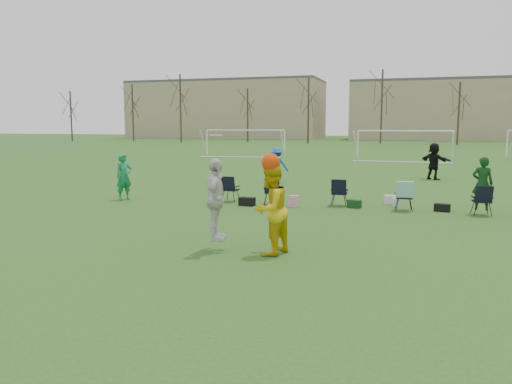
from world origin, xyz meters
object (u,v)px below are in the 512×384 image
(fielder_blue, at_px, (277,165))
(goal_left, at_px, (245,135))
(center_contest, at_px, (250,205))
(fielder_green_near, at_px, (124,177))
(fielder_black, at_px, (434,161))
(goal_mid, at_px, (404,137))

(fielder_blue, xyz_separation_m, goal_left, (-8.20, 19.72, 1.05))
(center_contest, xyz_separation_m, goal_left, (-11.14, 33.18, 0.82))
(fielder_green_near, xyz_separation_m, center_contest, (7.09, -6.26, 0.22))
(fielder_black, height_order, center_contest, center_contest)
(fielder_black, xyz_separation_m, goal_left, (-15.71, 15.78, 0.96))
(fielder_blue, distance_m, goal_mid, 18.67)
(goal_left, bearing_deg, goal_mid, -13.13)
(center_contest, distance_m, goal_mid, 31.32)
(fielder_green_near, distance_m, center_contest, 9.46)
(fielder_blue, relative_size, center_contest, 0.66)
(fielder_blue, relative_size, fielder_black, 0.91)
(fielder_green_near, height_order, goal_mid, goal_mid)
(fielder_green_near, distance_m, fielder_blue, 8.31)
(fielder_green_near, relative_size, goal_left, 0.24)
(fielder_black, distance_m, goal_mid, 13.92)
(goal_left, xyz_separation_m, goal_mid, (14.00, -2.00, 0.00))
(center_contest, relative_size, goal_left, 0.36)
(fielder_black, relative_size, center_contest, 0.73)
(goal_left, relative_size, goal_mid, 1.00)
(fielder_green_near, relative_size, fielder_blue, 1.01)
(goal_mid, bearing_deg, fielder_blue, -104.13)
(center_contest, bearing_deg, fielder_blue, 102.31)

